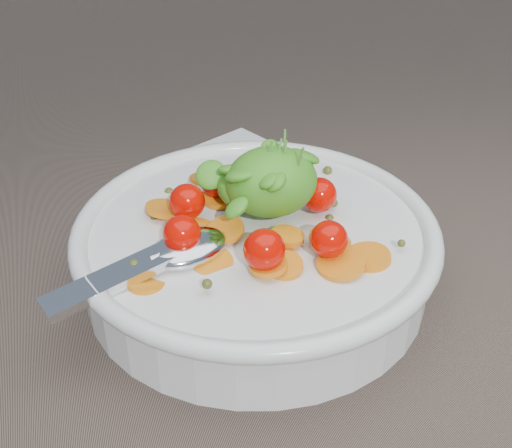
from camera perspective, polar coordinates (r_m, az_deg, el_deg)
name	(u,v)px	position (r m, az deg, el deg)	size (l,w,h in m)	color
ground	(246,273)	(0.59, -0.90, -4.39)	(6.00, 6.00, 0.00)	brown
bowl	(256,247)	(0.56, -0.04, -2.08)	(0.34, 0.31, 0.13)	white
napkin	(230,170)	(0.75, -2.32, 4.83)	(0.16, 0.14, 0.01)	white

